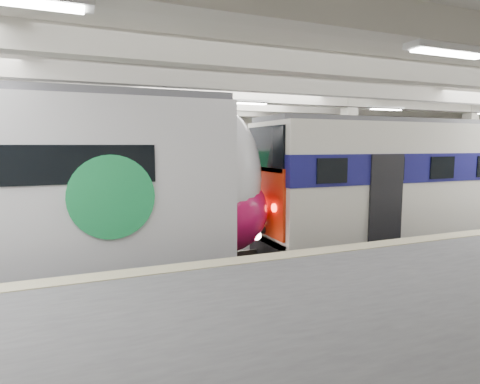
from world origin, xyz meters
name	(u,v)px	position (x,y,z in m)	size (l,w,h in m)	color
station_hall	(304,154)	(0.00, -1.74, 3.24)	(36.00, 24.00, 5.75)	black
older_rer	(428,179)	(6.23, 0.00, 2.28)	(13.10, 2.89, 4.34)	silver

